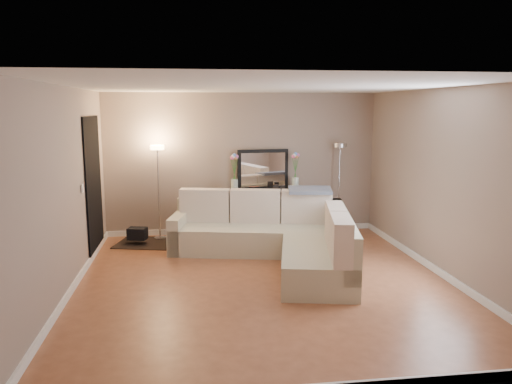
{
  "coord_description": "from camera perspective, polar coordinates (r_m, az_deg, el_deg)",
  "views": [
    {
      "loc": [
        -0.97,
        -6.39,
        2.33
      ],
      "look_at": [
        0.0,
        0.8,
        1.1
      ],
      "focal_mm": 35.0,
      "sensor_mm": 36.0,
      "label": 1
    }
  ],
  "objects": [
    {
      "name": "baseboard_left",
      "position": [
        6.95,
        -20.14,
        -10.14
      ],
      "size": [
        0.03,
        5.5,
        0.1
      ],
      "primitive_type": "cube",
      "color": "white",
      "rests_on": "ground"
    },
    {
      "name": "floor",
      "position": [
        6.87,
        0.9,
        -10.25
      ],
      "size": [
        5.0,
        5.5,
        0.01
      ],
      "primitive_type": "cube",
      "color": "#9C5938",
      "rests_on": "ground"
    },
    {
      "name": "flower_vase_left",
      "position": [
        8.92,
        -2.48,
        1.81
      ],
      "size": [
        0.16,
        0.14,
        0.71
      ],
      "color": "silver",
      "rests_on": "console_table"
    },
    {
      "name": "throw_blanket",
      "position": [
        8.3,
        6.19,
        0.21
      ],
      "size": [
        0.76,
        0.51,
        0.09
      ],
      "primitive_type": "cube",
      "rotation": [
        0.1,
        0.0,
        -0.15
      ],
      "color": "slate",
      "rests_on": "sectional_sofa"
    },
    {
      "name": "wall_right",
      "position": [
        7.35,
        20.68,
        0.94
      ],
      "size": [
        0.02,
        5.5,
        2.6
      ],
      "primitive_type": "cube",
      "color": "gray",
      "rests_on": "ground"
    },
    {
      "name": "ceiling",
      "position": [
        6.47,
        0.96,
        12.06
      ],
      "size": [
        5.0,
        5.5,
        0.01
      ],
      "primitive_type": "cube",
      "color": "white",
      "rests_on": "ground"
    },
    {
      "name": "baseboard_right",
      "position": [
        7.61,
        19.95,
        -8.41
      ],
      "size": [
        0.03,
        5.5,
        0.1
      ],
      "primitive_type": "cube",
      "color": "white",
      "rests_on": "ground"
    },
    {
      "name": "switch_plate",
      "position": [
        7.48,
        -19.23,
        0.4
      ],
      "size": [
        0.02,
        0.08,
        0.12
      ],
      "primitive_type": "cube",
      "color": "white",
      "rests_on": "ground"
    },
    {
      "name": "charcoal_rug",
      "position": [
        8.9,
        -12.06,
        -5.72
      ],
      "size": [
        1.26,
        1.07,
        0.01
      ],
      "primitive_type": "cube",
      "rotation": [
        0.0,
        0.0,
        -0.25
      ],
      "color": "black",
      "rests_on": "floor"
    },
    {
      "name": "console_table",
      "position": [
        9.13,
        0.57,
        -2.15
      ],
      "size": [
        1.38,
        0.49,
        0.83
      ],
      "color": "black",
      "rests_on": "floor"
    },
    {
      "name": "black_bag",
      "position": [
        8.84,
        -13.4,
        -4.64
      ],
      "size": [
        0.35,
        0.29,
        0.2
      ],
      "primitive_type": "cube",
      "rotation": [
        0.0,
        0.0,
        -0.25
      ],
      "color": "black",
      "rests_on": "charcoal_rug"
    },
    {
      "name": "floor_lamp_lit",
      "position": [
        8.94,
        -11.13,
        2.11
      ],
      "size": [
        0.29,
        0.29,
        1.68
      ],
      "color": "silver",
      "rests_on": "floor"
    },
    {
      "name": "sectional_sofa",
      "position": [
        7.76,
        2.65,
        -5.06
      ],
      "size": [
        2.92,
        3.17,
        0.98
      ],
      "color": "beige",
      "rests_on": "floor"
    },
    {
      "name": "flower_vase_right",
      "position": [
        9.2,
        4.52,
        2.03
      ],
      "size": [
        0.16,
        0.14,
        0.71
      ],
      "color": "silver",
      "rests_on": "console_table"
    },
    {
      "name": "wall_left",
      "position": [
        6.65,
        -20.97,
        0.07
      ],
      "size": [
        0.02,
        5.5,
        2.6
      ],
      "primitive_type": "cube",
      "color": "gray",
      "rests_on": "ground"
    },
    {
      "name": "wall_back",
      "position": [
        9.26,
        -1.62,
        3.24
      ],
      "size": [
        5.0,
        0.02,
        2.6
      ],
      "primitive_type": "cube",
      "color": "gray",
      "rests_on": "ground"
    },
    {
      "name": "doorway",
      "position": [
        8.32,
        -18.05,
        0.65
      ],
      "size": [
        0.02,
        1.2,
        2.2
      ],
      "primitive_type": "cube",
      "color": "black",
      "rests_on": "ground"
    },
    {
      "name": "baseboard_back",
      "position": [
        9.45,
        -1.57,
        -4.33
      ],
      "size": [
        5.0,
        0.03,
        0.1
      ],
      "primitive_type": "cube",
      "color": "white",
      "rests_on": "ground"
    },
    {
      "name": "wall_front",
      "position": [
        3.89,
        7.02,
        -5.81
      ],
      "size": [
        5.0,
        0.02,
        2.6
      ],
      "primitive_type": "cube",
      "color": "gray",
      "rests_on": "ground"
    },
    {
      "name": "leaning_mirror",
      "position": [
        9.19,
        0.81,
        2.57
      ],
      "size": [
        0.95,
        0.14,
        0.75
      ],
      "color": "black",
      "rests_on": "console_table"
    },
    {
      "name": "table_decor",
      "position": [
        9.04,
        1.11,
        0.22
      ],
      "size": [
        0.58,
        0.14,
        0.13
      ],
      "color": "#E24C27",
      "rests_on": "console_table"
    },
    {
      "name": "floor_lamp_unlit",
      "position": [
        9.39,
        9.51,
        2.51
      ],
      "size": [
        0.26,
        0.26,
        1.68
      ],
      "color": "silver",
      "rests_on": "floor"
    }
  ]
}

